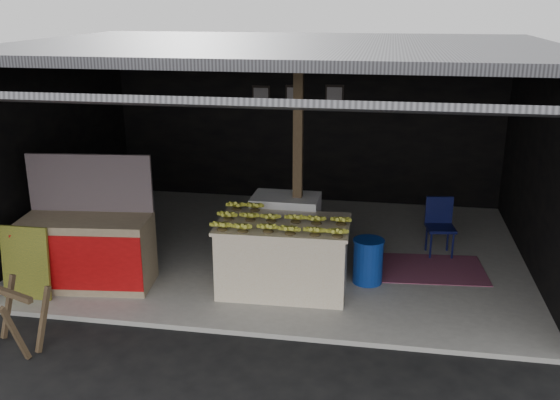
% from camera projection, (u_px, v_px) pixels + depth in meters
% --- Properties ---
extents(ground, '(80.00, 80.00, 0.00)m').
position_uv_depth(ground, '(245.00, 336.00, 6.90)').
color(ground, black).
rests_on(ground, ground).
extents(concrete_slab, '(7.00, 5.00, 0.06)m').
position_uv_depth(concrete_slab, '(283.00, 249.00, 9.24)').
color(concrete_slab, gray).
rests_on(concrete_slab, ground).
extents(shophouse, '(7.40, 7.29, 3.02)m').
position_uv_depth(shophouse, '(287.00, 107.00, 8.90)').
color(shophouse, black).
rests_on(shophouse, ground).
extents(banana_table, '(1.65, 1.04, 0.89)m').
position_uv_depth(banana_table, '(283.00, 256.00, 7.77)').
color(banana_table, silver).
rests_on(banana_table, concrete_slab).
extents(banana_pile, '(1.52, 0.94, 0.18)m').
position_uv_depth(banana_pile, '(283.00, 216.00, 7.60)').
color(banana_pile, yellow).
rests_on(banana_pile, banana_table).
extents(white_crate, '(0.90, 0.62, 0.99)m').
position_uv_depth(white_crate, '(286.00, 231.00, 8.49)').
color(white_crate, white).
rests_on(white_crate, concrete_slab).
extents(neighbor_stall, '(1.67, 0.89, 1.65)m').
position_uv_depth(neighbor_stall, '(88.00, 249.00, 7.88)').
color(neighbor_stall, '#998466').
rests_on(neighbor_stall, concrete_slab).
extents(green_signboard, '(0.61, 0.13, 0.91)m').
position_uv_depth(green_signboard, '(26.00, 263.00, 7.55)').
color(green_signboard, black).
rests_on(green_signboard, concrete_slab).
extents(sawhorse, '(0.79, 0.79, 0.69)m').
position_uv_depth(sawhorse, '(11.00, 312.00, 6.52)').
color(sawhorse, brown).
rests_on(sawhorse, ground).
extents(water_barrel, '(0.38, 0.38, 0.56)m').
position_uv_depth(water_barrel, '(368.00, 262.00, 8.01)').
color(water_barrel, navy).
rests_on(water_barrel, concrete_slab).
extents(plastic_chair, '(0.44, 0.44, 0.82)m').
position_uv_depth(plastic_chair, '(440.00, 221.00, 8.90)').
color(plastic_chair, '#0A0E38').
rests_on(plastic_chair, concrete_slab).
extents(magenta_rug, '(1.58, 1.12, 0.01)m').
position_uv_depth(magenta_rug, '(428.00, 269.00, 8.49)').
color(magenta_rug, maroon).
rests_on(magenta_rug, concrete_slab).
extents(picture_frames, '(1.62, 0.04, 0.46)m').
position_uv_depth(picture_frames, '(296.00, 97.00, 10.93)').
color(picture_frames, black).
rests_on(picture_frames, shophouse).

